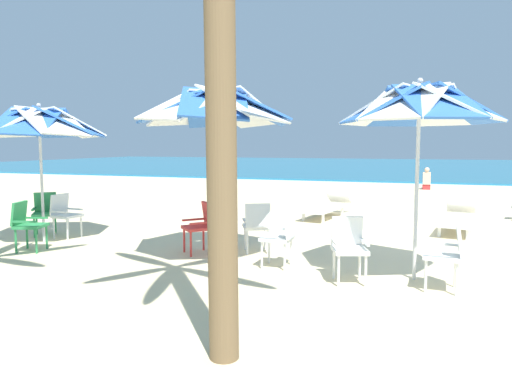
# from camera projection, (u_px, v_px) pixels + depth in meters

# --- Properties ---
(ground_plane) EXTENTS (80.00, 80.00, 0.00)m
(ground_plane) POSITION_uv_depth(u_px,v_px,m) (435.00, 236.00, 8.96)
(ground_plane) COLOR beige
(sea) EXTENTS (80.00, 36.00, 0.10)m
(sea) POSITION_uv_depth(u_px,v_px,m) (409.00, 166.00, 38.14)
(sea) COLOR teal
(sea) RESTS_ON ground
(surf_foam) EXTENTS (80.00, 0.70, 0.01)m
(surf_foam) POSITION_uv_depth(u_px,v_px,m) (416.00, 184.00, 20.81)
(surf_foam) COLOR white
(surf_foam) RESTS_ON ground
(beach_umbrella_0) EXTENTS (2.12, 2.12, 2.72)m
(beach_umbrella_0) POSITION_uv_depth(u_px,v_px,m) (419.00, 107.00, 5.88)
(beach_umbrella_0) COLOR silver
(beach_umbrella_0) RESTS_ON ground
(plastic_chair_0) EXTENTS (0.49, 0.47, 0.87)m
(plastic_chair_0) POSITION_uv_depth(u_px,v_px,m) (447.00, 252.00, 5.58)
(plastic_chair_0) COLOR white
(plastic_chair_0) RESTS_ON ground
(plastic_chair_1) EXTENTS (0.55, 0.58, 0.87)m
(plastic_chair_1) POSITION_uv_depth(u_px,v_px,m) (349.00, 245.00, 5.97)
(plastic_chair_1) COLOR white
(plastic_chair_1) RESTS_ON ground
(beach_umbrella_1) EXTENTS (2.48, 2.48, 2.78)m
(beach_umbrella_1) POSITION_uv_depth(u_px,v_px,m) (215.00, 108.00, 6.87)
(beach_umbrella_1) COLOR silver
(beach_umbrella_1) RESTS_ON ground
(plastic_chair_2) EXTENTS (0.48, 0.45, 0.87)m
(plastic_chair_2) POSITION_uv_depth(u_px,v_px,m) (281.00, 235.00, 6.65)
(plastic_chair_2) COLOR white
(plastic_chair_2) RESTS_ON ground
(plastic_chair_3) EXTENTS (0.59, 0.61, 0.87)m
(plastic_chair_3) POSITION_uv_depth(u_px,v_px,m) (257.00, 224.00, 7.54)
(plastic_chair_3) COLOR white
(plastic_chair_3) RESTS_ON ground
(plastic_chair_4) EXTENTS (0.63, 0.63, 0.87)m
(plastic_chair_4) POSITION_uv_depth(u_px,v_px,m) (201.00, 224.00, 7.54)
(plastic_chair_4) COLOR red
(plastic_chair_4) RESTS_ON ground
(beach_umbrella_2) EXTENTS (2.39, 2.39, 2.61)m
(beach_umbrella_2) POSITION_uv_depth(u_px,v_px,m) (39.00, 124.00, 8.24)
(beach_umbrella_2) COLOR silver
(beach_umbrella_2) RESTS_ON ground
(plastic_chair_5) EXTENTS (0.62, 0.63, 0.87)m
(plastic_chair_5) POSITION_uv_depth(u_px,v_px,m) (45.00, 211.00, 9.07)
(plastic_chair_5) COLOR #2D8C4C
(plastic_chair_5) RESTS_ON ground
(plastic_chair_6) EXTENTS (0.51, 0.48, 0.87)m
(plastic_chair_6) POSITION_uv_depth(u_px,v_px,m) (65.00, 213.00, 8.79)
(plastic_chair_6) COLOR white
(plastic_chair_6) RESTS_ON ground
(plastic_chair_7) EXTENTS (0.57, 0.55, 0.87)m
(plastic_chair_7) POSITION_uv_depth(u_px,v_px,m) (27.00, 223.00, 7.67)
(plastic_chair_7) COLOR #2D8C4C
(plastic_chair_7) RESTS_ON ground
(sun_lounger_1) EXTENTS (1.02, 2.22, 0.62)m
(sun_lounger_1) POSITION_uv_depth(u_px,v_px,m) (457.00, 218.00, 9.50)
(sun_lounger_1) COLOR white
(sun_lounger_1) RESTS_ON ground
(sun_lounger_2) EXTENTS (1.09, 2.23, 0.62)m
(sun_lounger_2) POSITION_uv_depth(u_px,v_px,m) (327.00, 206.00, 11.32)
(sun_lounger_2) COLOR white
(sun_lounger_2) RESTS_ON ground
(beachgoer_seated) EXTENTS (0.30, 0.93, 0.92)m
(beachgoer_seated) POSITION_uv_depth(u_px,v_px,m) (426.00, 182.00, 18.48)
(beachgoer_seated) COLOR red
(beachgoer_seated) RESTS_ON ground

